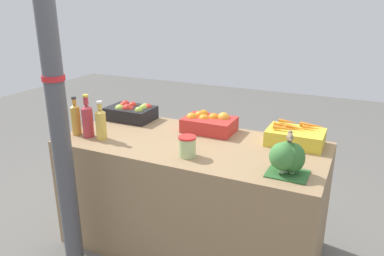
{
  "coord_description": "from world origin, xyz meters",
  "views": [
    {
      "loc": [
        0.99,
        -2.1,
        1.69
      ],
      "look_at": [
        0.0,
        0.0,
        0.89
      ],
      "focal_mm": 35.0,
      "sensor_mm": 36.0,
      "label": 1
    }
  ],
  "objects": [
    {
      "name": "apple_crate",
      "position": [
        -0.65,
        0.25,
        0.85
      ],
      "size": [
        0.36,
        0.25,
        0.13
      ],
      "color": "black",
      "rests_on": "market_table"
    },
    {
      "name": "ground_plane",
      "position": [
        0.0,
        0.0,
        0.0
      ],
      "size": [
        10.0,
        10.0,
        0.0
      ],
      "primitive_type": "plane",
      "color": "#605E59"
    },
    {
      "name": "broccoli_pile",
      "position": [
        0.67,
        -0.21,
        0.88
      ],
      "size": [
        0.22,
        0.18,
        0.19
      ],
      "color": "#2D602D",
      "rests_on": "market_table"
    },
    {
      "name": "market_table",
      "position": [
        0.0,
        0.0,
        0.39
      ],
      "size": [
        1.75,
        0.8,
        0.79
      ],
      "primitive_type": "cube",
      "color": "#937551",
      "rests_on": "ground_plane"
    },
    {
      "name": "juice_bottle_ruby",
      "position": [
        -0.69,
        -0.21,
        0.91
      ],
      "size": [
        0.08,
        0.08,
        0.3
      ],
      "color": "#B2333D",
      "rests_on": "market_table"
    },
    {
      "name": "pickle_jar",
      "position": [
        0.07,
        -0.23,
        0.85
      ],
      "size": [
        0.11,
        0.11,
        0.13
      ],
      "color": "#B2C684",
      "rests_on": "market_table"
    },
    {
      "name": "carrot_crate",
      "position": [
        0.63,
        0.25,
        0.84
      ],
      "size": [
        0.36,
        0.25,
        0.13
      ],
      "color": "gold",
      "rests_on": "market_table"
    },
    {
      "name": "sparrow_bird",
      "position": [
        0.67,
        -0.2,
        1.0
      ],
      "size": [
        0.05,
        0.14,
        0.05
      ],
      "rotation": [
        0.0,
        0.0,
        1.77
      ],
      "color": "#4C3D2D",
      "rests_on": "broccoli_pile"
    },
    {
      "name": "support_pole",
      "position": [
        -0.55,
        -0.6,
        1.17
      ],
      "size": [
        0.13,
        0.13,
        2.33
      ],
      "color": "#4C4C51",
      "rests_on": "ground_plane"
    },
    {
      "name": "juice_bottle_golden",
      "position": [
        -0.58,
        -0.21,
        0.9
      ],
      "size": [
        0.07,
        0.07,
        0.27
      ],
      "color": "gold",
      "rests_on": "market_table"
    },
    {
      "name": "orange_crate",
      "position": [
        0.01,
        0.26,
        0.85
      ],
      "size": [
        0.36,
        0.25,
        0.14
      ],
      "color": "red",
      "rests_on": "market_table"
    },
    {
      "name": "juice_bottle_amber",
      "position": [
        -0.8,
        -0.21,
        0.9
      ],
      "size": [
        0.06,
        0.06,
        0.27
      ],
      "color": "gold",
      "rests_on": "market_table"
    }
  ]
}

